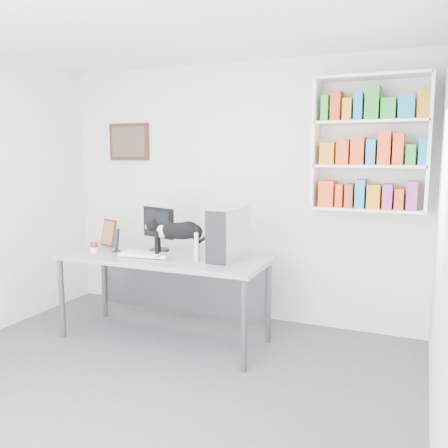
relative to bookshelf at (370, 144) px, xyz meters
The scene contains 11 objects.
room 2.37m from the bookshelf, 127.12° to the right, with size 4.01×4.01×2.70m.
bookshelf is the anchor object (origin of this frame).
wall_art 2.70m from the bookshelf, behind, with size 0.52×0.04×0.42m, color #462316.
desk 2.39m from the bookshelf, 154.95° to the right, with size 1.97×0.77×0.82m, color gray.
monitor 2.14m from the bookshelf, 161.43° to the right, with size 0.41×0.20×0.44m, color black.
keyboard 2.30m from the bookshelf, 154.05° to the right, with size 0.47×0.18×0.04m, color silver.
pc_tower 1.54m from the bookshelf, 145.94° to the right, with size 0.21×0.47×0.47m, color silver.
speaker 2.55m from the bookshelf, 159.51° to the right, with size 0.10×0.10×0.24m, color black.
leaning_print 2.71m from the bookshelf, 166.44° to the right, with size 0.23×0.09×0.28m, color #462316.
soup_can 2.77m from the bookshelf, 158.44° to the right, with size 0.07×0.07×0.10m, color #AA0E25.
cat 1.95m from the bookshelf, 148.62° to the right, with size 0.58×0.15×0.36m, color black, non-canonical shape.
Camera 1 is at (1.88, -2.72, 1.76)m, focal length 38.00 mm.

